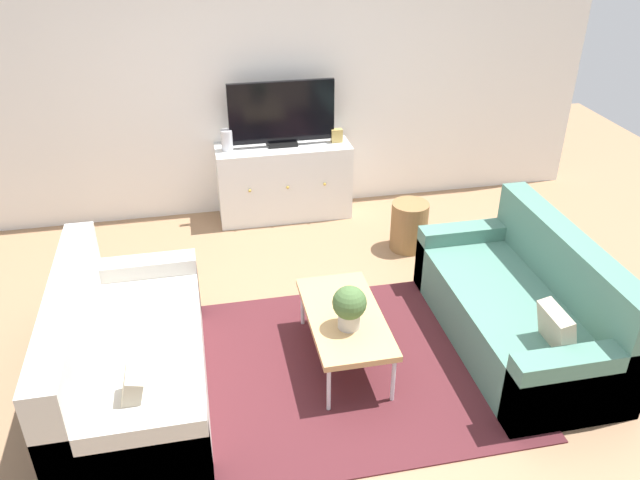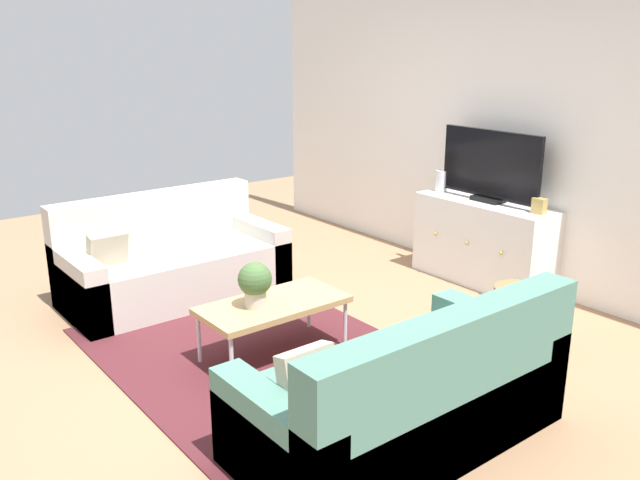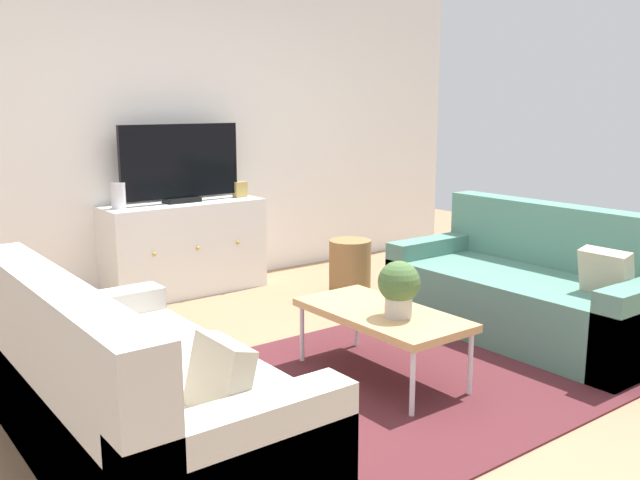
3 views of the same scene
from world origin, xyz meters
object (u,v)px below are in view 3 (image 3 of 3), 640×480
couch_left_side (126,404)px  tv_console (185,248)px  potted_plant (399,286)px  mantel_clock (240,189)px  coffee_table (382,316)px  glass_vase (118,196)px  wicker_basket (350,268)px  couch_right_side (535,293)px  flat_screen_tv (180,163)px

couch_left_side → tv_console: size_ratio=1.39×
potted_plant → mantel_clock: (0.48, 2.47, 0.24)m
coffee_table → glass_vase: size_ratio=5.12×
coffee_table → mantel_clock: 2.42m
glass_vase → mantel_clock: (1.07, 0.00, -0.03)m
potted_plant → mantel_clock: mantel_clock is taller
tv_console → glass_vase: bearing=180.0°
couch_left_side → glass_vase: 2.61m
coffee_table → tv_console: bearing=91.5°
coffee_table → wicker_basket: (0.96, 1.43, -0.14)m
mantel_clock → tv_console: bearing=-180.0°
couch_right_side → potted_plant: size_ratio=5.85×
coffee_table → glass_vase: 2.45m
potted_plant → flat_screen_tv: bearing=91.3°
couch_right_side → couch_left_side: bearing=180.0°
couch_right_side → wicker_basket: couch_right_side is taller
coffee_table → wicker_basket: bearing=56.2°
potted_plant → tv_console: tv_console is taller
potted_plant → wicker_basket: bearing=58.4°
couch_left_side → couch_right_side: bearing=0.0°
tv_console → wicker_basket: size_ratio=2.85×
flat_screen_tv → glass_vase: (-0.54, -0.02, -0.21)m
couch_right_side → wicker_basket: 1.54m
couch_left_side → flat_screen_tv: 2.91m
couch_left_side → potted_plant: bearing=-3.5°
couch_left_side → potted_plant: size_ratio=5.85×
couch_left_side → glass_vase: glass_vase is taller
tv_console → wicker_basket: 1.37m
glass_vase → wicker_basket: 1.90m
potted_plant → glass_vase: size_ratio=1.57×
flat_screen_tv → wicker_basket: size_ratio=2.21×
tv_console → flat_screen_tv: size_ratio=1.29×
coffee_table → mantel_clock: size_ratio=7.83×
coffee_table → tv_console: tv_console is taller
potted_plant → wicker_basket: potted_plant is taller
wicker_basket → mantel_clock: bearing=118.6°
coffee_table → flat_screen_tv: 2.45m
tv_console → mantel_clock: (0.54, 0.00, 0.44)m
mantel_clock → wicker_basket: bearing=-61.4°
couch_left_side → wicker_basket: couch_left_side is taller
couch_left_side → mantel_clock: (1.99, 2.37, 0.54)m
mantel_clock → wicker_basket: mantel_clock is taller
wicker_basket → coffee_table: bearing=-123.8°
wicker_basket → tv_console: bearing=138.9°
coffee_table → glass_vase: (-0.60, 2.33, 0.48)m
couch_left_side → couch_right_side: size_ratio=1.00×
flat_screen_tv → glass_vase: size_ratio=5.10×
potted_plant → glass_vase: glass_vase is taller
coffee_table → flat_screen_tv: size_ratio=1.00×
tv_console → mantel_clock: bearing=0.0°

